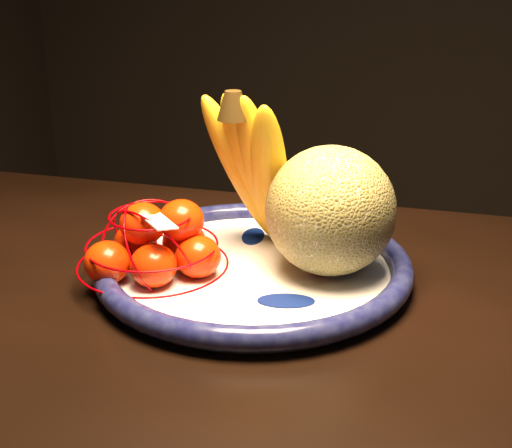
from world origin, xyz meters
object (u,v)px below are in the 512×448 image
(fruit_bowl, at_px, (253,267))
(banana_bunch, at_px, (256,163))
(dining_table, at_px, (370,424))
(mandarin_bag, at_px, (157,246))
(cantaloupe, at_px, (330,211))

(fruit_bowl, height_order, banana_bunch, banana_bunch)
(dining_table, relative_size, fruit_bowl, 4.02)
(fruit_bowl, height_order, mandarin_bag, mandarin_bag)
(fruit_bowl, relative_size, banana_bunch, 1.70)
(cantaloupe, xyz_separation_m, banana_bunch, (-0.11, 0.04, 0.04))
(fruit_bowl, bearing_deg, mandarin_bag, -152.94)
(dining_table, distance_m, fruit_bowl, 0.25)
(cantaloupe, relative_size, banana_bunch, 0.68)
(fruit_bowl, bearing_deg, banana_bunch, 105.87)
(mandarin_bag, bearing_deg, banana_bunch, 52.09)
(dining_table, relative_size, mandarin_bag, 6.72)
(fruit_bowl, distance_m, banana_bunch, 0.13)
(dining_table, distance_m, banana_bunch, 0.35)
(dining_table, height_order, cantaloupe, cantaloupe)
(cantaloupe, bearing_deg, banana_bunch, 159.59)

